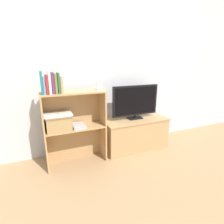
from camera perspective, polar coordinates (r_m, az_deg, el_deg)
ground_plane at (r=2.58m, az=1.26°, el=-15.02°), size 16.00×16.00×0.00m
wall_back at (r=2.66m, az=-2.98°, el=13.22°), size 10.00×0.05×2.40m
tv_stand at (r=2.83m, az=7.25°, el=-6.74°), size 1.01×0.47×0.48m
tv at (r=2.67m, az=7.66°, el=3.51°), size 0.75×0.14×0.51m
bookshelf_lower_tier at (r=2.47m, az=-11.91°, el=-8.65°), size 0.78×0.28×0.52m
bookshelf_upper_tier at (r=2.31m, az=-12.61°, el=2.42°), size 0.78×0.28×0.47m
book_teal at (r=2.13m, az=-22.03°, el=8.83°), size 0.02×0.14×0.26m
book_skyblue at (r=2.13m, az=-21.25°, el=8.13°), size 0.02×0.13×0.20m
book_crimson at (r=2.13m, az=-20.58°, el=8.43°), size 0.02×0.16×0.22m
book_ivory at (r=2.13m, az=-19.73°, el=9.09°), size 0.03×0.13×0.26m
book_plum at (r=2.13m, az=-18.76°, el=8.95°), size 0.03×0.13×0.24m
book_olive at (r=2.14m, az=-17.94°, el=8.87°), size 0.02×0.15×0.23m
book_forest at (r=2.14m, az=-17.10°, el=9.05°), size 0.02×0.16×0.24m
book_tan at (r=2.15m, az=-16.28°, el=8.60°), size 0.03×0.14×0.20m
baby_monitor at (r=2.29m, az=-4.45°, el=8.36°), size 0.05×0.04×0.12m
storage_basket_left at (r=2.26m, az=-17.07°, el=-3.03°), size 0.30×0.25×0.19m
laptop at (r=2.24m, az=-17.27°, el=-0.70°), size 0.33×0.23×0.02m
magazine_stack at (r=2.32m, az=-10.84°, el=-4.43°), size 0.16×0.23×0.03m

